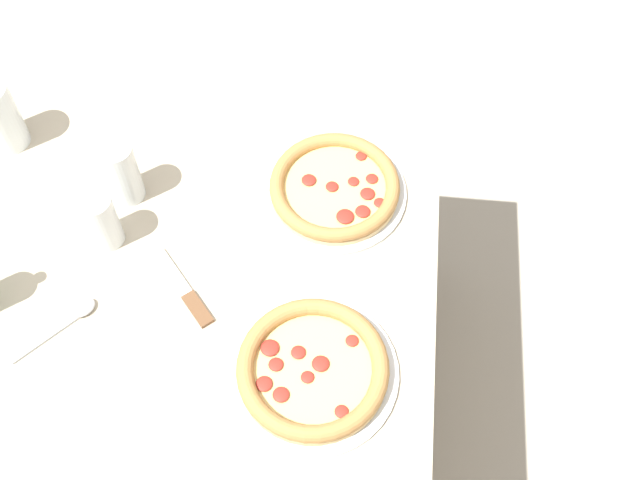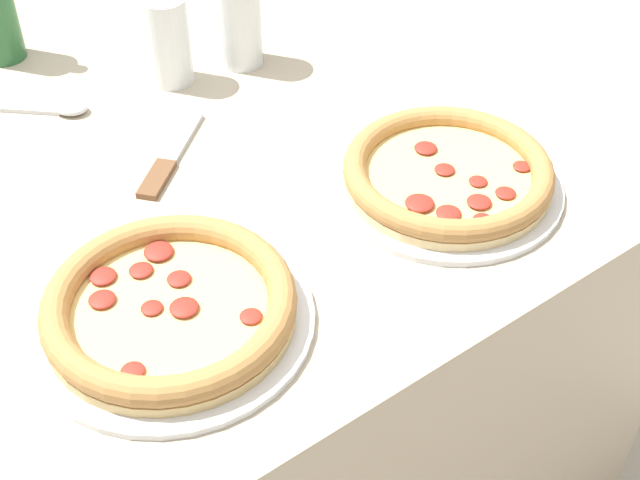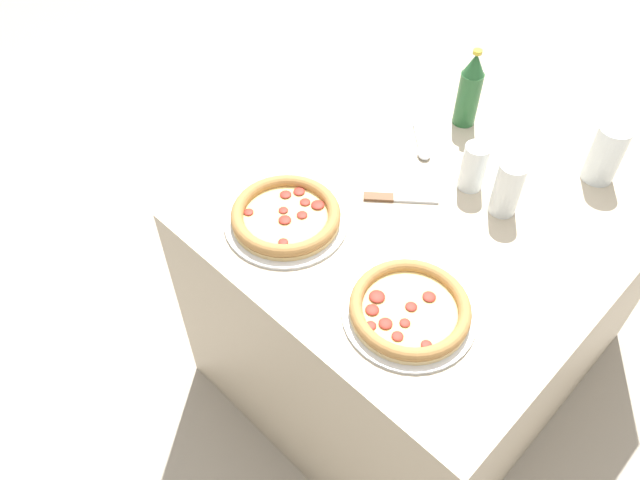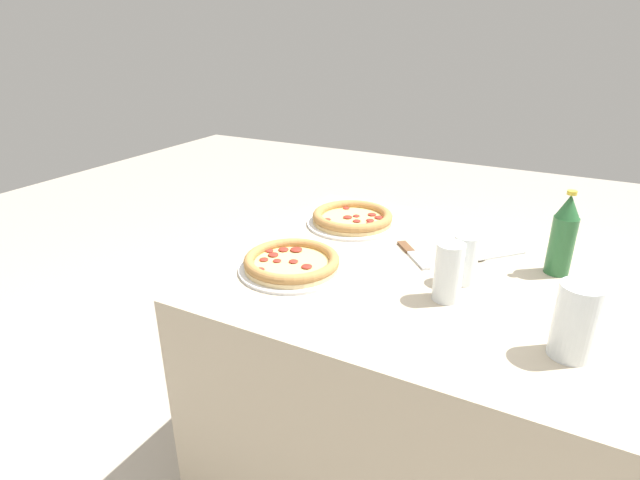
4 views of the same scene
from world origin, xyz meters
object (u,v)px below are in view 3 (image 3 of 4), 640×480
object	(u,v)px
pizza_margherita	(286,217)
spoon	(422,147)
glass_cola	(507,191)
glass_red_wine	(473,168)
pizza_pepperoni	(409,310)
glass_mango_juice	(605,157)
knife	(397,198)
beer_bottle	(470,90)

from	to	relation	value
pizza_margherita	spoon	xyz separation A→B (m)	(0.44, -0.06, -0.01)
glass_cola	glass_red_wine	size ratio (longest dim) A/B	1.13
spoon	pizza_margherita	bearing A→B (deg)	172.42
pizza_pepperoni	glass_cola	distance (m)	0.40
pizza_pepperoni	glass_red_wine	distance (m)	0.44
glass_mango_juice	knife	size ratio (longest dim) A/B	0.99
pizza_pepperoni	glass_mango_juice	xyz separation A→B (m)	(0.66, -0.07, 0.05)
pizza_margherita	glass_red_wine	world-z (taller)	glass_red_wine
pizza_pepperoni	glass_red_wine	xyz separation A→B (m)	(0.41, 0.14, 0.04)
glass_red_wine	pizza_pepperoni	bearing A→B (deg)	-161.00
glass_mango_juice	knife	bearing A→B (deg)	143.58
pizza_margherita	glass_cola	world-z (taller)	glass_cola
pizza_margherita	spoon	distance (m)	0.44
glass_mango_juice	glass_red_wine	bearing A→B (deg)	140.28
pizza_margherita	pizza_pepperoni	distance (m)	0.37
glass_cola	spoon	size ratio (longest dim) A/B	0.98
glass_cola	glass_red_wine	bearing A→B (deg)	81.84
knife	spoon	size ratio (longest dim) A/B	1.07
glass_red_wine	beer_bottle	bearing A→B (deg)	39.16
pizza_pepperoni	glass_red_wine	size ratio (longest dim) A/B	2.24
beer_bottle	glass_mango_juice	bearing A→B (deg)	-82.46
pizza_margherita	knife	xyz separation A→B (m)	(0.24, -0.14, -0.02)
pizza_margherita	beer_bottle	size ratio (longest dim) A/B	1.31
glass_mango_juice	pizza_pepperoni	bearing A→B (deg)	174.19
glass_red_wine	glass_mango_juice	world-z (taller)	glass_mango_juice
glass_mango_juice	beer_bottle	bearing A→B (deg)	97.54
knife	spoon	xyz separation A→B (m)	(0.19, 0.08, 0.00)
pizza_pepperoni	glass_cola	bearing A→B (deg)	5.37
pizza_margherita	glass_mango_juice	size ratio (longest dim) A/B	1.92
glass_red_wine	knife	bearing A→B (deg)	149.29
pizza_margherita	glass_mango_juice	xyz separation A→B (m)	(0.66, -0.44, 0.05)
pizza_margherita	pizza_pepperoni	world-z (taller)	pizza_margherita
glass_mango_juice	spoon	bearing A→B (deg)	119.96
pizza_margherita	pizza_pepperoni	bearing A→B (deg)	-90.62
spoon	knife	bearing A→B (deg)	-158.37
glass_cola	beer_bottle	distance (m)	0.35
glass_mango_juice	knife	xyz separation A→B (m)	(-0.41, 0.31, -0.06)
glass_red_wine	glass_mango_juice	distance (m)	0.33
beer_bottle	glass_cola	bearing A→B (deg)	-128.91
pizza_margherita	pizza_pepperoni	size ratio (longest dim) A/B	1.05
glass_red_wine	spoon	size ratio (longest dim) A/B	0.87
glass_cola	knife	bearing A→B (deg)	126.32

